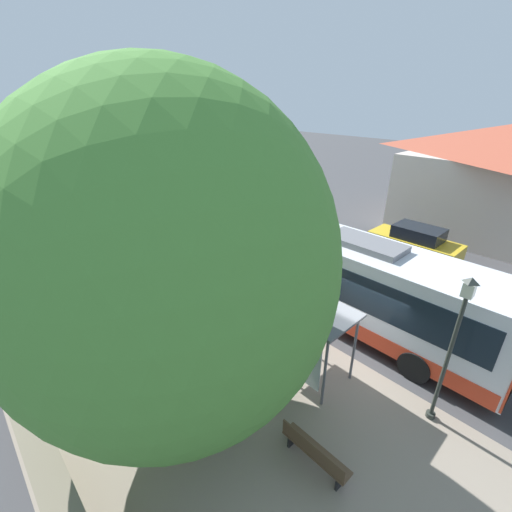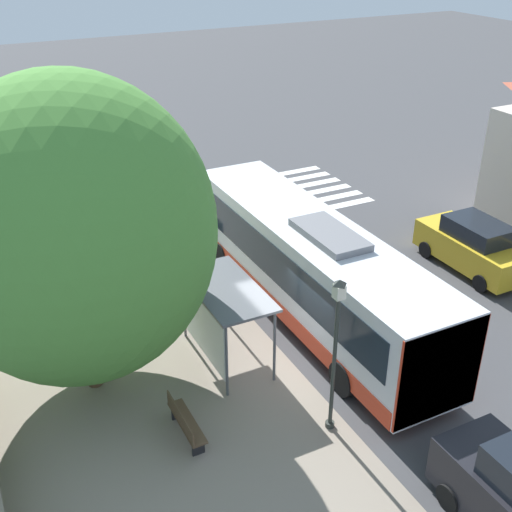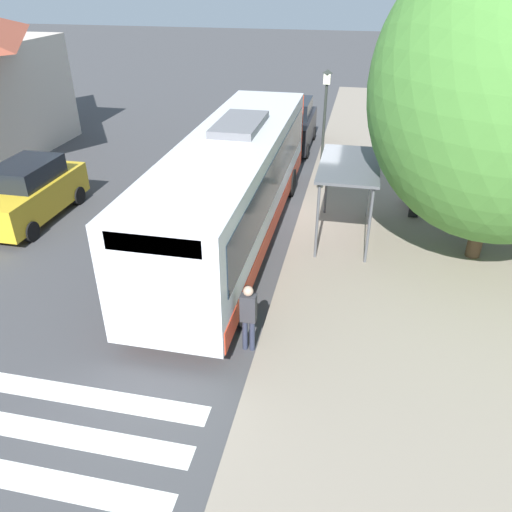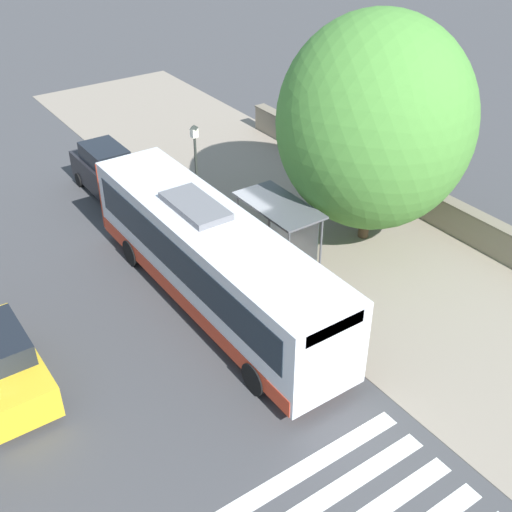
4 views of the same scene
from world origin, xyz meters
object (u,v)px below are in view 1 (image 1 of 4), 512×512
(bus, at_px, (339,274))
(shade_tree, at_px, (169,264))
(bench, at_px, (314,452))
(street_lamp_near, at_px, (453,342))
(pedestrian, at_px, (224,262))
(parked_car_far_lane, at_px, (414,245))
(bus_shelter, at_px, (296,314))

(bus, relative_size, shade_tree, 1.39)
(bench, distance_m, street_lamp_near, 4.24)
(pedestrian, distance_m, shade_tree, 8.63)
(bus, relative_size, bench, 6.83)
(bus, distance_m, parked_car_far_lane, 7.05)
(bus_shelter, relative_size, shade_tree, 0.40)
(shade_tree, bearing_deg, bus_shelter, -8.52)
(parked_car_far_lane, bearing_deg, bus, -179.52)
(pedestrian, xyz_separation_m, bench, (-4.06, -8.49, -0.50))
(shade_tree, relative_size, parked_car_far_lane, 1.96)
(shade_tree, bearing_deg, street_lamp_near, -41.88)
(bus, xyz_separation_m, shade_tree, (-7.16, -0.28, 2.96))
(shade_tree, bearing_deg, pedestrian, 44.19)
(street_lamp_near, bearing_deg, parked_car_far_lane, 27.30)
(bench, bearing_deg, bus, 30.75)
(bus_shelter, relative_size, street_lamp_near, 0.79)
(bus_shelter, xyz_separation_m, pedestrian, (1.90, 5.96, -1.05))
(pedestrian, distance_m, bench, 9.43)
(street_lamp_near, height_order, shade_tree, shade_tree)
(bus_shelter, height_order, shade_tree, shade_tree)
(bus_shelter, xyz_separation_m, street_lamp_near, (1.27, -3.87, 0.57))
(bus, relative_size, street_lamp_near, 2.77)
(bus, bearing_deg, bench, -149.25)
(shade_tree, bearing_deg, bench, -64.02)
(bus, height_order, shade_tree, shade_tree)
(street_lamp_near, relative_size, parked_car_far_lane, 0.99)
(bus_shelter, relative_size, parked_car_far_lane, 0.78)
(shade_tree, bearing_deg, parked_car_far_lane, 1.37)
(bus, height_order, pedestrian, bus)
(pedestrian, height_order, parked_car_far_lane, parked_car_far_lane)
(bus, xyz_separation_m, street_lamp_near, (-2.23, -4.70, 0.79))
(bench, bearing_deg, parked_car_far_lane, 15.14)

